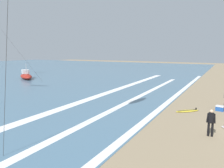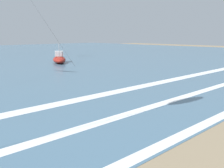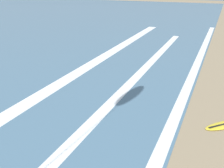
{
  "view_description": "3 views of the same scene",
  "coord_description": "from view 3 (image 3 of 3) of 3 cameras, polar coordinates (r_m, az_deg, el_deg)",
  "views": [
    {
      "loc": [
        -14.37,
        2.45,
        4.93
      ],
      "look_at": [
        -1.56,
        9.42,
        2.67
      ],
      "focal_mm": 34.7,
      "sensor_mm": 36.0,
      "label": 1
    },
    {
      "loc": [
        -8.58,
        2.29,
        3.94
      ],
      "look_at": [
        -0.32,
        10.87,
        1.66
      ],
      "focal_mm": 42.1,
      "sensor_mm": 36.0,
      "label": 2
    },
    {
      "loc": [
        -8.03,
        5.81,
        6.13
      ],
      "look_at": [
        -0.17,
        9.07,
        2.79
      ],
      "focal_mm": 43.42,
      "sensor_mm": 36.0,
      "label": 3
    }
  ],
  "objects": [
    {
      "name": "wave_foam_outer_break",
      "position": [
        14.75,
        -17.92,
        -4.21
      ],
      "size": [
        52.1,
        0.98,
        0.01
      ],
      "primitive_type": "cube",
      "color": "white",
      "rests_on": "ocean_surface"
    },
    {
      "name": "wave_foam_mid_break",
      "position": [
        12.4,
        -4.35,
        -8.22
      ],
      "size": [
        42.88,
        0.62,
        0.01
      ],
      "primitive_type": "cube",
      "color": "white",
      "rests_on": "ocean_surface"
    },
    {
      "name": "wave_foam_shoreline",
      "position": [
        11.72,
        11.58,
        -10.55
      ],
      "size": [
        57.51,
        0.54,
        0.01
      ],
      "primitive_type": "cube",
      "color": "white",
      "rests_on": "ocean_surface"
    }
  ]
}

